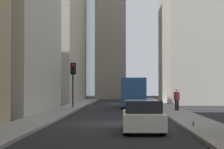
# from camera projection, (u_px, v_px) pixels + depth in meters

# --- Properties ---
(ground_plane) EXTENTS (135.00, 135.00, 0.00)m
(ground_plane) POSITION_uv_depth(u_px,v_px,m) (114.00, 124.00, 21.49)
(ground_plane) COLOR black
(sidewalk_right) EXTENTS (90.00, 2.20, 0.14)m
(sidewalk_right) POSITION_uv_depth(u_px,v_px,m) (33.00, 122.00, 21.63)
(sidewalk_right) COLOR gray
(sidewalk_right) RESTS_ON ground_plane
(sidewalk_left) EXTENTS (90.00, 2.20, 0.14)m
(sidewalk_left) POSITION_uv_depth(u_px,v_px,m) (196.00, 122.00, 21.35)
(sidewalk_left) COLOR gray
(sidewalk_left) RESTS_ON ground_plane
(church_spire) EXTENTS (5.55, 5.55, 30.64)m
(church_spire) POSITION_uv_depth(u_px,v_px,m) (111.00, 4.00, 65.72)
(church_spire) COLOR gray
(church_spire) RESTS_ON ground_plane
(delivery_truck) EXTENTS (6.46, 2.25, 2.84)m
(delivery_truck) POSITION_uv_depth(u_px,v_px,m) (133.00, 93.00, 37.47)
(delivery_truck) COLOR #285699
(delivery_truck) RESTS_ON ground_plane
(sedan_white) EXTENTS (4.30, 1.78, 1.42)m
(sedan_white) POSITION_uv_depth(u_px,v_px,m) (143.00, 117.00, 17.67)
(sedan_white) COLOR silver
(sedan_white) RESTS_ON ground_plane
(traffic_light_midblock) EXTENTS (0.43, 0.52, 4.14)m
(traffic_light_midblock) POSITION_uv_depth(u_px,v_px,m) (73.00, 74.00, 36.34)
(traffic_light_midblock) COLOR black
(traffic_light_midblock) RESTS_ON sidewalk_right
(pedestrian) EXTENTS (0.26, 0.44, 1.73)m
(pedestrian) POSITION_uv_depth(u_px,v_px,m) (177.00, 99.00, 31.06)
(pedestrian) COLOR black
(pedestrian) RESTS_ON sidewalk_left
(discarded_bottle) EXTENTS (0.07, 0.07, 0.27)m
(discarded_bottle) POSITION_uv_depth(u_px,v_px,m) (193.00, 124.00, 18.68)
(discarded_bottle) COLOR #236033
(discarded_bottle) RESTS_ON sidewalk_left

